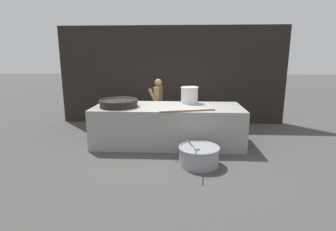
# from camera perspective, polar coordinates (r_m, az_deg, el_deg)

# --- Properties ---
(ground_plane) EXTENTS (60.00, 60.00, 0.00)m
(ground_plane) POSITION_cam_1_polar(r_m,az_deg,el_deg) (7.36, 0.00, -5.96)
(ground_plane) COLOR #474442
(back_wall) EXTENTS (7.96, 0.24, 3.40)m
(back_wall) POSITION_cam_1_polar(r_m,az_deg,el_deg) (9.44, 0.81, 8.71)
(back_wall) COLOR black
(back_wall) RESTS_ON ground_plane
(hearth_platform) EXTENTS (3.99, 1.61, 1.05)m
(hearth_platform) POSITION_cam_1_polar(r_m,az_deg,el_deg) (7.21, 0.00, -2.03)
(hearth_platform) COLOR gray
(hearth_platform) RESTS_ON ground_plane
(giant_wok_near) EXTENTS (1.04, 1.04, 0.21)m
(giant_wok_near) POSITION_cam_1_polar(r_m,az_deg,el_deg) (7.09, -10.68, 2.75)
(giant_wok_near) COLOR black
(giant_wok_near) RESTS_ON hearth_platform
(stock_pot) EXTENTS (0.51, 0.51, 0.47)m
(stock_pot) POSITION_cam_1_polar(r_m,az_deg,el_deg) (7.54, 4.69, 4.53)
(stock_pot) COLOR silver
(stock_pot) RESTS_ON hearth_platform
(stirring_paddle) EXTENTS (1.38, 0.42, 0.04)m
(stirring_paddle) POSITION_cam_1_polar(r_m,az_deg,el_deg) (6.41, 4.85, 1.04)
(stirring_paddle) COLOR brown
(stirring_paddle) RESTS_ON hearth_platform
(cook) EXTENTS (0.44, 0.65, 1.67)m
(cook) POSITION_cam_1_polar(r_m,az_deg,el_deg) (8.44, -2.15, 2.79)
(cook) COLOR #8C6647
(cook) RESTS_ON ground_plane
(prep_bowl_vegetables) EXTENTS (0.91, 1.13, 0.79)m
(prep_bowl_vegetables) POSITION_cam_1_polar(r_m,az_deg,el_deg) (5.89, 6.75, -8.49)
(prep_bowl_vegetables) COLOR gray
(prep_bowl_vegetables) RESTS_ON ground_plane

